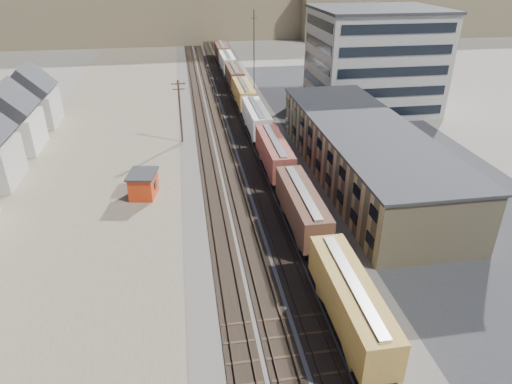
{
  "coord_description": "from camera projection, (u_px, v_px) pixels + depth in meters",
  "views": [
    {
      "loc": [
        -7.86,
        -27.74,
        26.61
      ],
      "look_at": [
        -0.57,
        17.19,
        3.0
      ],
      "focal_mm": 32.0,
      "sensor_mm": 36.0,
      "label": 1
    }
  ],
  "objects": [
    {
      "name": "parked_car_blue",
      "position": [
        360.0,
        103.0,
        90.07
      ],
      "size": [
        5.9,
        5.52,
        1.54
      ],
      "primitive_type": "imported",
      "rotation": [
        0.0,
        0.0,
        0.87
      ],
      "color": "navy",
      "rests_on": "ground"
    },
    {
      "name": "ballast_bed",
      "position": [
        230.0,
        123.0,
        81.47
      ],
      "size": [
        18.0,
        200.0,
        0.06
      ],
      "primitive_type": "cube",
      "color": "#4C4742",
      "rests_on": "ground"
    },
    {
      "name": "asphalt_lot",
      "position": [
        380.0,
        147.0,
        71.46
      ],
      "size": [
        26.0,
        120.0,
        0.04
      ],
      "primitive_type": "cube",
      "color": "#232326",
      "rests_on": "ground"
    },
    {
      "name": "warehouse",
      "position": [
        363.0,
        152.0,
        60.03
      ],
      "size": [
        12.4,
        40.4,
        7.25
      ],
      "color": "#9D8D63",
      "rests_on": "ground"
    },
    {
      "name": "utility_pole_north",
      "position": [
        180.0,
        110.0,
        70.82
      ],
      "size": [
        2.2,
        0.32,
        10.0
      ],
      "color": "#382619",
      "rests_on": "ground"
    },
    {
      "name": "rail_tracks",
      "position": [
        227.0,
        123.0,
        81.35
      ],
      "size": [
        11.4,
        200.0,
        0.24
      ],
      "color": "black",
      "rests_on": "ground"
    },
    {
      "name": "dirt_yard",
      "position": [
        107.0,
        151.0,
        69.87
      ],
      "size": [
        24.0,
        180.0,
        0.03
      ],
      "primitive_type": "cube",
      "color": "brown",
      "rests_on": "ground"
    },
    {
      "name": "radio_mast",
      "position": [
        254.0,
        59.0,
        86.9
      ],
      "size": [
        1.2,
        0.16,
        18.0
      ],
      "color": "black",
      "rests_on": "ground"
    },
    {
      "name": "parked_car_far",
      "position": [
        381.0,
        110.0,
        85.85
      ],
      "size": [
        2.09,
        4.39,
        1.45
      ],
      "primitive_type": "imported",
      "rotation": [
        0.0,
        0.0,
        -0.09
      ],
      "color": "silver",
      "rests_on": "ground"
    },
    {
      "name": "office_tower",
      "position": [
        374.0,
        60.0,
        85.53
      ],
      "size": [
        22.6,
        18.6,
        18.45
      ],
      "color": "#9E998E",
      "rests_on": "ground"
    },
    {
      "name": "freight_train",
      "position": [
        249.0,
        105.0,
        82.04
      ],
      "size": [
        3.0,
        119.74,
        4.46
      ],
      "color": "black",
      "rests_on": "ground"
    },
    {
      "name": "ground",
      "position": [
        296.0,
        318.0,
        37.67
      ],
      "size": [
        300.0,
        300.0,
        0.0
      ],
      "primitive_type": "plane",
      "color": "#6B6356",
      "rests_on": "ground"
    },
    {
      "name": "maintenance_shed",
      "position": [
        143.0,
        184.0,
        56.21
      ],
      "size": [
        3.99,
        4.77,
        3.11
      ],
      "color": "red",
      "rests_on": "ground"
    }
  ]
}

